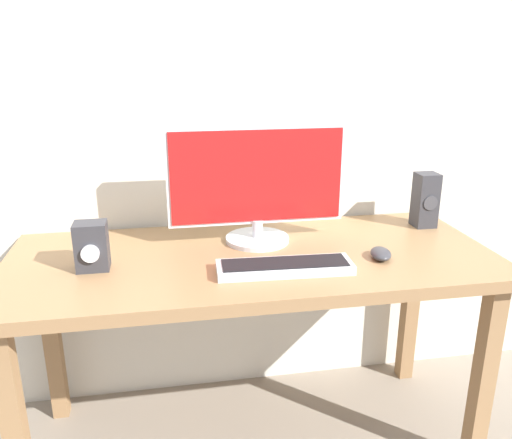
% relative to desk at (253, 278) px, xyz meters
% --- Properties ---
extents(ground_plane, '(6.00, 6.00, 0.00)m').
position_rel_desk_xyz_m(ground_plane, '(0.00, 0.00, -0.65)').
color(ground_plane, gray).
extents(wall_back, '(2.94, 0.04, 3.00)m').
position_rel_desk_xyz_m(wall_back, '(0.00, 0.38, 0.85)').
color(wall_back, silver).
rests_on(wall_back, ground_plane).
extents(desk, '(1.59, 0.67, 0.73)m').
position_rel_desk_xyz_m(desk, '(0.00, 0.00, 0.00)').
color(desk, '#936D47').
rests_on(desk, ground_plane).
extents(monitor, '(0.61, 0.22, 0.40)m').
position_rel_desk_xyz_m(monitor, '(0.04, 0.13, 0.29)').
color(monitor, silver).
rests_on(monitor, desk).
extents(keyboard_primary, '(0.42, 0.14, 0.03)m').
position_rel_desk_xyz_m(keyboard_primary, '(0.07, -0.15, 0.10)').
color(keyboard_primary, silver).
rests_on(keyboard_primary, desk).
extents(mouse, '(0.09, 0.12, 0.03)m').
position_rel_desk_xyz_m(mouse, '(0.40, -0.11, 0.10)').
color(mouse, '#333338').
rests_on(mouse, desk).
extents(speaker_right, '(0.08, 0.08, 0.21)m').
position_rel_desk_xyz_m(speaker_right, '(0.69, 0.17, 0.19)').
color(speaker_right, '#333338').
rests_on(speaker_right, desk).
extents(audio_controller, '(0.10, 0.09, 0.15)m').
position_rel_desk_xyz_m(audio_controller, '(-0.50, -0.03, 0.16)').
color(audio_controller, '#333338').
rests_on(audio_controller, desk).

